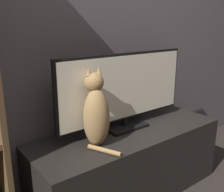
{
  "coord_description": "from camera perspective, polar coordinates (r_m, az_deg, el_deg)",
  "views": [
    {
      "loc": [
        -1.14,
        -0.36,
        1.24
      ],
      "look_at": [
        -0.14,
        0.94,
        0.77
      ],
      "focal_mm": 42.0,
      "sensor_mm": 36.0,
      "label": 1
    }
  ],
  "objects": [
    {
      "name": "wall_back",
      "position": [
        1.95,
        -1.91,
        17.73
      ],
      "size": [
        4.8,
        0.05,
        2.6
      ],
      "color": "#564C51",
      "rests_on": "ground_plane"
    },
    {
      "name": "tv_stand",
      "position": [
        1.98,
        3.62,
        -14.21
      ],
      "size": [
        1.42,
        0.51,
        0.49
      ],
      "color": "black",
      "rests_on": "ground_plane"
    },
    {
      "name": "tv",
      "position": [
        1.85,
        2.86,
        1.38
      ],
      "size": [
        1.08,
        0.19,
        0.54
      ],
      "color": "black",
      "rests_on": "tv_stand"
    },
    {
      "name": "cat",
      "position": [
        1.6,
        -3.5,
        -3.71
      ],
      "size": [
        0.19,
        0.31,
        0.49
      ],
      "rotation": [
        0.0,
        0.0,
        -0.18
      ],
      "color": "#997547",
      "rests_on": "tv_stand"
    }
  ]
}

